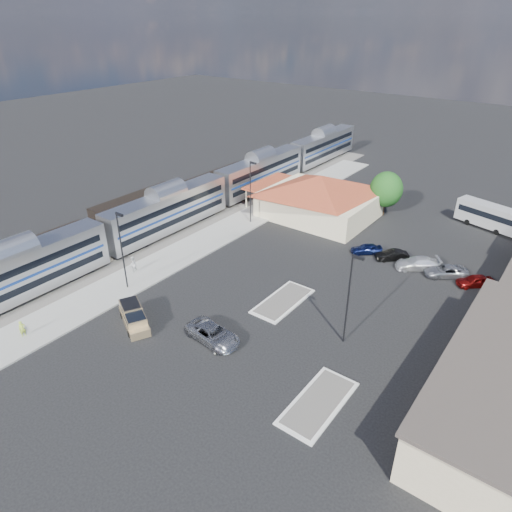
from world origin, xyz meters
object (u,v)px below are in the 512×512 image
Objects in this scene: station_depot at (319,196)px; coach_bus at (496,217)px; suv at (213,334)px; pickup_truck at (134,318)px.

station_depot reaches higher than coach_bus.
station_depot reaches higher than suv.
station_depot is at bearing 130.59° from coach_bus.
coach_bus is at bearing 24.84° from station_depot.
coach_bus is (22.44, 43.99, 1.11)m from pickup_truck.
station_depot is at bearing 25.82° from pickup_truck.
pickup_truck reaches higher than suv.
pickup_truck is at bearing 115.87° from suv.
pickup_truck is 0.50× the size of coach_bus.
station_depot reaches higher than pickup_truck.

